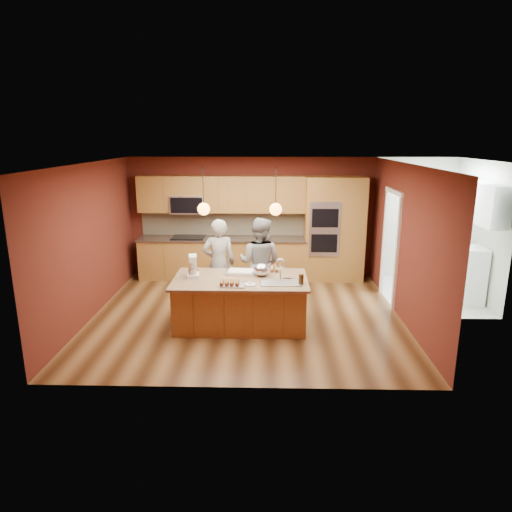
{
  "coord_description": "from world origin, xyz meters",
  "views": [
    {
      "loc": [
        0.38,
        -7.75,
        3.14
      ],
      "look_at": [
        0.18,
        -0.1,
        1.13
      ],
      "focal_mm": 32.0,
      "sensor_mm": 36.0,
      "label": 1
    }
  ],
  "objects_px": {
    "person_left": "(219,263)",
    "mixing_bowl": "(262,270)",
    "stand_mixer": "(193,268)",
    "person_right": "(260,263)",
    "island": "(241,301)"
  },
  "relations": [
    {
      "from": "mixing_bowl",
      "to": "person_left",
      "type": "bearing_deg",
      "value": 138.26
    },
    {
      "from": "person_right",
      "to": "mixing_bowl",
      "type": "distance_m",
      "value": 0.73
    },
    {
      "from": "person_left",
      "to": "person_right",
      "type": "distance_m",
      "value": 0.76
    },
    {
      "from": "island",
      "to": "person_left",
      "type": "relative_size",
      "value": 1.34
    },
    {
      "from": "person_right",
      "to": "stand_mixer",
      "type": "bearing_deg",
      "value": 54.44
    },
    {
      "from": "person_left",
      "to": "mixing_bowl",
      "type": "bearing_deg",
      "value": 129.43
    },
    {
      "from": "person_left",
      "to": "mixing_bowl",
      "type": "distance_m",
      "value": 1.09
    },
    {
      "from": "person_right",
      "to": "island",
      "type": "bearing_deg",
      "value": 90.21
    },
    {
      "from": "stand_mixer",
      "to": "person_left",
      "type": "bearing_deg",
      "value": 57.05
    },
    {
      "from": "person_right",
      "to": "stand_mixer",
      "type": "xyz_separation_m",
      "value": [
        -1.11,
        -0.8,
        0.13
      ]
    },
    {
      "from": "island",
      "to": "person_right",
      "type": "xyz_separation_m",
      "value": [
        0.3,
        0.89,
        0.43
      ]
    },
    {
      "from": "person_left",
      "to": "stand_mixer",
      "type": "bearing_deg",
      "value": 57.56
    },
    {
      "from": "island",
      "to": "mixing_bowl",
      "type": "bearing_deg",
      "value": 26.22
    },
    {
      "from": "island",
      "to": "mixing_bowl",
      "type": "height_order",
      "value": "island"
    },
    {
      "from": "person_left",
      "to": "stand_mixer",
      "type": "height_order",
      "value": "person_left"
    }
  ]
}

